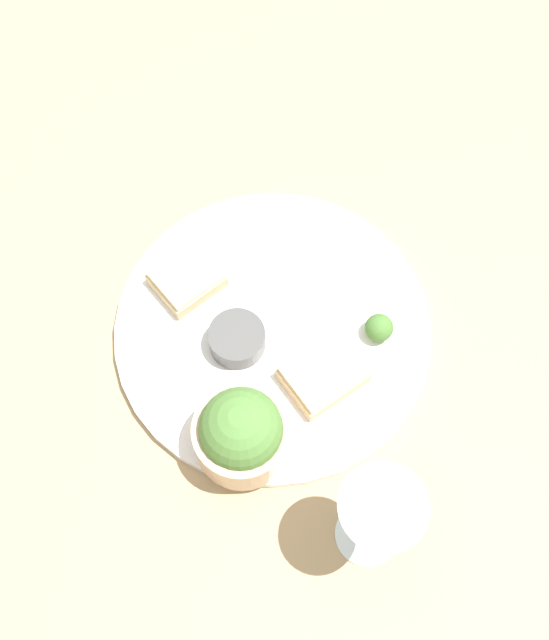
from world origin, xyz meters
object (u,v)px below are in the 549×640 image
(sauce_ramekin, at_px, (239,338))
(cheese_toast_near, at_px, (325,374))
(cheese_toast_far, at_px, (188,279))
(salad_bowl, at_px, (243,433))
(wine_glass, at_px, (380,515))

(sauce_ramekin, relative_size, cheese_toast_near, 0.60)
(sauce_ramekin, xyz_separation_m, cheese_toast_near, (0.09, -0.04, -0.00))
(cheese_toast_near, xyz_separation_m, cheese_toast_far, (-0.15, 0.12, 0.00))
(cheese_toast_near, relative_size, cheese_toast_far, 1.11)
(cheese_toast_near, bearing_deg, cheese_toast_far, 142.63)
(salad_bowl, distance_m, wine_glass, 0.17)
(salad_bowl, relative_size, cheese_toast_far, 1.06)
(salad_bowl, xyz_separation_m, wine_glass, (0.13, -0.09, 0.05))
(cheese_toast_near, xyz_separation_m, wine_glass, (0.04, -0.17, 0.08))
(salad_bowl, distance_m, cheese_toast_near, 0.12)
(salad_bowl, bearing_deg, wine_glass, -36.05)
(cheese_toast_far, bearing_deg, wine_glass, -55.65)
(sauce_ramekin, distance_m, cheese_toast_near, 0.10)
(sauce_ramekin, bearing_deg, cheese_toast_near, -23.59)
(sauce_ramekin, bearing_deg, salad_bowl, -86.45)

